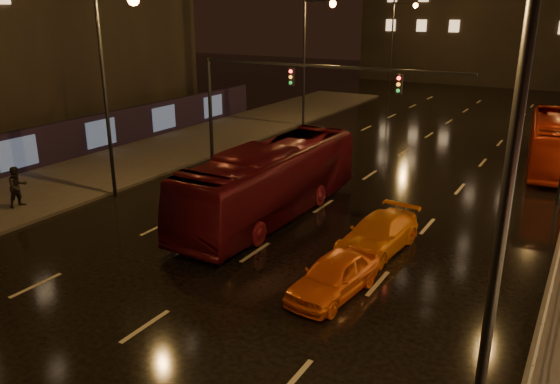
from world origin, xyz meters
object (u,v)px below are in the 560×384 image
at_px(taxi_near, 334,276).
at_px(taxi_far, 378,234).
at_px(bus_curb, 555,142).
at_px(pedestrian_b, 18,187).
at_px(bus_red, 271,181).

bearing_deg(taxi_near, taxi_far, 96.42).
xyz_separation_m(bus_curb, pedestrian_b, (-20.78, -20.61, -0.42)).
xyz_separation_m(bus_red, taxi_near, (5.50, -5.17, -0.97)).
distance_m(bus_red, taxi_near, 7.61).
relative_size(taxi_near, pedestrian_b, 2.09).
distance_m(bus_red, pedestrian_b, 11.82).
height_order(bus_curb, pedestrian_b, bus_curb).
xyz_separation_m(bus_red, taxi_far, (5.50, -1.16, -0.98)).
bearing_deg(taxi_near, bus_red, 143.20).
height_order(taxi_near, pedestrian_b, pedestrian_b).
xyz_separation_m(taxi_near, pedestrian_b, (-16.08, -0.07, 0.43)).
relative_size(bus_red, taxi_near, 2.96).
bearing_deg(pedestrian_b, bus_red, -60.61).
bearing_deg(taxi_near, pedestrian_b, -173.33).
distance_m(bus_curb, taxi_far, 17.21).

